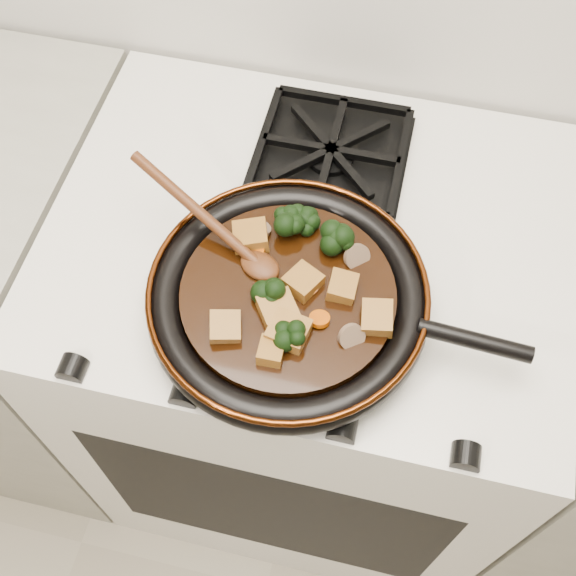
# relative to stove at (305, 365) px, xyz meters

# --- Properties ---
(stove) EXTENTS (0.76, 0.60, 0.90)m
(stove) POSITION_rel_stove_xyz_m (0.00, 0.00, 0.00)
(stove) COLOR silver
(stove) RESTS_ON ground
(burner_grate_front) EXTENTS (0.23, 0.23, 0.03)m
(burner_grate_front) POSITION_rel_stove_xyz_m (0.00, -0.14, 0.46)
(burner_grate_front) COLOR black
(burner_grate_front) RESTS_ON stove
(burner_grate_back) EXTENTS (0.23, 0.23, 0.03)m
(burner_grate_back) POSITION_rel_stove_xyz_m (0.00, 0.14, 0.46)
(burner_grate_back) COLOR black
(burner_grate_back) RESTS_ON stove
(skillet) EXTENTS (0.49, 0.36, 0.05)m
(skillet) POSITION_rel_stove_xyz_m (0.00, -0.14, 0.49)
(skillet) COLOR black
(skillet) RESTS_ON burner_grate_front
(braising_sauce) EXTENTS (0.28, 0.28, 0.02)m
(braising_sauce) POSITION_rel_stove_xyz_m (-0.00, -0.14, 0.50)
(braising_sauce) COLOR black
(braising_sauce) RESTS_ON skillet
(tofu_cube_0) EXTENTS (0.05, 0.06, 0.03)m
(tofu_cube_0) POSITION_rel_stove_xyz_m (0.01, -0.12, 0.52)
(tofu_cube_0) COLOR #926021
(tofu_cube_0) RESTS_ON braising_sauce
(tofu_cube_1) EXTENTS (0.05, 0.05, 0.03)m
(tofu_cube_1) POSITION_rel_stove_xyz_m (-0.06, -0.21, 0.52)
(tofu_cube_1) COLOR #926021
(tofu_cube_1) RESTS_ON braising_sauce
(tofu_cube_2) EXTENTS (0.05, 0.05, 0.03)m
(tofu_cube_2) POSITION_rel_stove_xyz_m (0.11, -0.15, 0.52)
(tofu_cube_2) COLOR #926021
(tofu_cube_2) RESTS_ON braising_sauce
(tofu_cube_3) EXTENTS (0.05, 0.05, 0.02)m
(tofu_cube_3) POSITION_rel_stove_xyz_m (0.01, -0.20, 0.52)
(tofu_cube_3) COLOR #926021
(tofu_cube_3) RESTS_ON braising_sauce
(tofu_cube_4) EXTENTS (0.06, 0.06, 0.03)m
(tofu_cube_4) POSITION_rel_stove_xyz_m (-0.07, -0.07, 0.52)
(tofu_cube_4) COLOR #926021
(tofu_cube_4) RESTS_ON braising_sauce
(tofu_cube_5) EXTENTS (0.06, 0.06, 0.03)m
(tofu_cube_5) POSITION_rel_stove_xyz_m (-0.01, -0.17, 0.52)
(tofu_cube_5) COLOR #926021
(tofu_cube_5) RESTS_ON braising_sauce
(tofu_cube_6) EXTENTS (0.04, 0.04, 0.03)m
(tofu_cube_6) POSITION_rel_stove_xyz_m (0.06, -0.12, 0.52)
(tofu_cube_6) COLOR #926021
(tofu_cube_6) RESTS_ON braising_sauce
(tofu_cube_7) EXTENTS (0.03, 0.04, 0.02)m
(tofu_cube_7) POSITION_rel_stove_xyz_m (-0.00, -0.23, 0.52)
(tofu_cube_7) COLOR #926021
(tofu_cube_7) RESTS_ON braising_sauce
(broccoli_floret_0) EXTENTS (0.09, 0.09, 0.08)m
(broccoli_floret_0) POSITION_rel_stove_xyz_m (0.05, -0.05, 0.52)
(broccoli_floret_0) COLOR black
(broccoli_floret_0) RESTS_ON braising_sauce
(broccoli_floret_1) EXTENTS (0.07, 0.07, 0.06)m
(broccoli_floret_1) POSITION_rel_stove_xyz_m (0.02, -0.21, 0.52)
(broccoli_floret_1) COLOR black
(broccoli_floret_1) RESTS_ON braising_sauce
(broccoli_floret_2) EXTENTS (0.09, 0.09, 0.07)m
(broccoli_floret_2) POSITION_rel_stove_xyz_m (-0.02, -0.15, 0.52)
(broccoli_floret_2) COLOR black
(broccoli_floret_2) RESTS_ON braising_sauce
(broccoli_floret_3) EXTENTS (0.08, 0.08, 0.06)m
(broccoli_floret_3) POSITION_rel_stove_xyz_m (-0.02, -0.03, 0.52)
(broccoli_floret_3) COLOR black
(broccoli_floret_3) RESTS_ON braising_sauce
(broccoli_floret_4) EXTENTS (0.09, 0.09, 0.07)m
(broccoli_floret_4) POSITION_rel_stove_xyz_m (-0.01, -0.04, 0.52)
(broccoli_floret_4) COLOR black
(broccoli_floret_4) RESTS_ON braising_sauce
(broccoli_floret_5) EXTENTS (0.08, 0.08, 0.07)m
(broccoli_floret_5) POSITION_rel_stove_xyz_m (0.04, -0.06, 0.52)
(broccoli_floret_5) COLOR black
(broccoli_floret_5) RESTS_ON braising_sauce
(broccoli_floret_6) EXTENTS (0.07, 0.06, 0.06)m
(broccoli_floret_6) POSITION_rel_stove_xyz_m (-0.00, -0.03, 0.52)
(broccoli_floret_6) COLOR black
(broccoli_floret_6) RESTS_ON braising_sauce
(carrot_coin_0) EXTENTS (0.03, 0.03, 0.01)m
(carrot_coin_0) POSITION_rel_stove_xyz_m (0.05, -0.17, 0.51)
(carrot_coin_0) COLOR #BB4A05
(carrot_coin_0) RESTS_ON braising_sauce
(carrot_coin_1) EXTENTS (0.03, 0.03, 0.02)m
(carrot_coin_1) POSITION_rel_stove_xyz_m (0.02, -0.12, 0.51)
(carrot_coin_1) COLOR #BB4A05
(carrot_coin_1) RESTS_ON braising_sauce
(carrot_coin_2) EXTENTS (0.03, 0.03, 0.01)m
(carrot_coin_2) POSITION_rel_stove_xyz_m (-0.06, -0.09, 0.51)
(carrot_coin_2) COLOR #BB4A05
(carrot_coin_2) RESTS_ON braising_sauce
(carrot_coin_3) EXTENTS (0.03, 0.03, 0.02)m
(carrot_coin_3) POSITION_rel_stove_xyz_m (-0.02, -0.02, 0.51)
(carrot_coin_3) COLOR #BB4A05
(carrot_coin_3) RESTS_ON braising_sauce
(mushroom_slice_0) EXTENTS (0.04, 0.04, 0.03)m
(mushroom_slice_0) POSITION_rel_stove_xyz_m (0.09, -0.18, 0.52)
(mushroom_slice_0) COLOR brown
(mushroom_slice_0) RESTS_ON braising_sauce
(mushroom_slice_1) EXTENTS (0.04, 0.05, 0.02)m
(mushroom_slice_1) POSITION_rel_stove_xyz_m (-0.06, -0.05, 0.52)
(mushroom_slice_1) COLOR brown
(mushroom_slice_1) RESTS_ON braising_sauce
(mushroom_slice_2) EXTENTS (0.04, 0.04, 0.03)m
(mushroom_slice_2) POSITION_rel_stove_xyz_m (0.07, -0.07, 0.52)
(mushroom_slice_2) COLOR brown
(mushroom_slice_2) RESTS_ON braising_sauce
(wooden_spoon) EXTENTS (0.14, 0.08, 0.22)m
(wooden_spoon) POSITION_rel_stove_xyz_m (-0.10, -0.09, 0.53)
(wooden_spoon) COLOR #4E2610
(wooden_spoon) RESTS_ON braising_sauce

